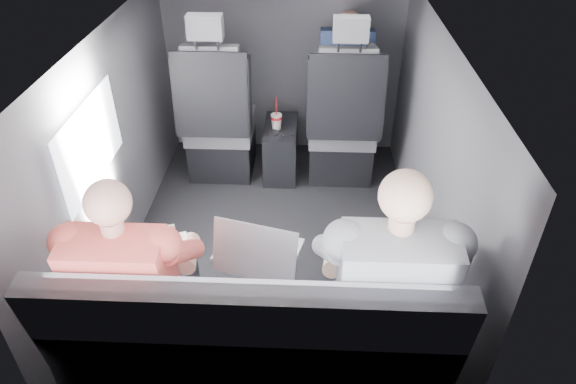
{
  "coord_description": "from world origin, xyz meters",
  "views": [
    {
      "loc": [
        0.2,
        -2.49,
        2.17
      ],
      "look_at": [
        0.1,
        -0.05,
        0.46
      ],
      "focal_mm": 32.0,
      "sensor_mm": 36.0,
      "label": 1
    }
  ],
  "objects_px": {
    "front_seat_left": "(219,127)",
    "laptop_silver": "(257,251)",
    "passenger_rear_right": "(385,285)",
    "laptop_white": "(145,259)",
    "rear_bench": "(256,351)",
    "laptop_black": "(368,253)",
    "passenger_front_right": "(345,71)",
    "front_seat_right": "(342,130)",
    "passenger_rear_left": "(139,282)",
    "soda_cup": "(276,121)",
    "center_console": "(281,149)"
  },
  "relations": [
    {
      "from": "laptop_black",
      "to": "laptop_silver",
      "type": "bearing_deg",
      "value": -178.66
    },
    {
      "from": "front_seat_right",
      "to": "laptop_silver",
      "type": "height_order",
      "value": "front_seat_right"
    },
    {
      "from": "laptop_silver",
      "to": "passenger_rear_right",
      "type": "relative_size",
      "value": 0.34
    },
    {
      "from": "soda_cup",
      "to": "center_console",
      "type": "bearing_deg",
      "value": 58.13
    },
    {
      "from": "front_seat_right",
      "to": "laptop_silver",
      "type": "bearing_deg",
      "value": -105.99
    },
    {
      "from": "rear_bench",
      "to": "laptop_black",
      "type": "distance_m",
      "value": 0.66
    },
    {
      "from": "passenger_rear_right",
      "to": "front_seat_left",
      "type": "bearing_deg",
      "value": 118.67
    },
    {
      "from": "front_seat_left",
      "to": "laptop_silver",
      "type": "height_order",
      "value": "front_seat_left"
    },
    {
      "from": "passenger_front_right",
      "to": "passenger_rear_right",
      "type": "bearing_deg",
      "value": -87.94
    },
    {
      "from": "laptop_white",
      "to": "laptop_black",
      "type": "distance_m",
      "value": 0.99
    },
    {
      "from": "rear_bench",
      "to": "laptop_black",
      "type": "relative_size",
      "value": 4.76
    },
    {
      "from": "front_seat_left",
      "to": "passenger_rear_left",
      "type": "bearing_deg",
      "value": -91.4
    },
    {
      "from": "laptop_black",
      "to": "passenger_front_right",
      "type": "xyz_separation_m",
      "value": [
        -0.02,
        1.86,
        0.11
      ]
    },
    {
      "from": "laptop_silver",
      "to": "passenger_rear_left",
      "type": "bearing_deg",
      "value": -157.82
    },
    {
      "from": "center_console",
      "to": "front_seat_left",
      "type": "bearing_deg",
      "value": -174.93
    },
    {
      "from": "rear_bench",
      "to": "laptop_black",
      "type": "xyz_separation_m",
      "value": [
        0.49,
        0.3,
        0.32
      ]
    },
    {
      "from": "passenger_rear_left",
      "to": "passenger_rear_right",
      "type": "relative_size",
      "value": 0.94
    },
    {
      "from": "front_seat_left",
      "to": "laptop_black",
      "type": "xyz_separation_m",
      "value": [
        0.94,
        -1.6,
        0.23
      ]
    },
    {
      "from": "front_seat_left",
      "to": "soda_cup",
      "type": "relative_size",
      "value": 5.13
    },
    {
      "from": "rear_bench",
      "to": "passenger_rear_left",
      "type": "bearing_deg",
      "value": 169.04
    },
    {
      "from": "front_seat_left",
      "to": "center_console",
      "type": "bearing_deg",
      "value": 5.07
    },
    {
      "from": "passenger_front_right",
      "to": "laptop_silver",
      "type": "bearing_deg",
      "value": -104.27
    },
    {
      "from": "front_seat_left",
      "to": "passenger_rear_right",
      "type": "bearing_deg",
      "value": -61.33
    },
    {
      "from": "laptop_white",
      "to": "soda_cup",
      "type": "bearing_deg",
      "value": 74.45
    },
    {
      "from": "laptop_black",
      "to": "passenger_rear_right",
      "type": "height_order",
      "value": "passenger_rear_right"
    },
    {
      "from": "laptop_black",
      "to": "soda_cup",
      "type": "bearing_deg",
      "value": 107.91
    },
    {
      "from": "soda_cup",
      "to": "front_seat_right",
      "type": "bearing_deg",
      "value": 0.56
    },
    {
      "from": "front_seat_left",
      "to": "center_console",
      "type": "relative_size",
      "value": 2.64
    },
    {
      "from": "front_seat_right",
      "to": "laptop_black",
      "type": "distance_m",
      "value": 1.61
    },
    {
      "from": "laptop_silver",
      "to": "passenger_rear_right",
      "type": "bearing_deg",
      "value": -19.82
    },
    {
      "from": "front_seat_left",
      "to": "laptop_white",
      "type": "bearing_deg",
      "value": -91.58
    },
    {
      "from": "center_console",
      "to": "laptop_black",
      "type": "relative_size",
      "value": 1.43
    },
    {
      "from": "center_console",
      "to": "passenger_rear_right",
      "type": "xyz_separation_m",
      "value": [
        0.54,
        -1.85,
        0.44
      ]
    },
    {
      "from": "passenger_rear_right",
      "to": "laptop_white",
      "type": "bearing_deg",
      "value": 173.47
    },
    {
      "from": "center_console",
      "to": "front_seat_right",
      "type": "bearing_deg",
      "value": -5.07
    },
    {
      "from": "laptop_black",
      "to": "passenger_rear_right",
      "type": "distance_m",
      "value": 0.22
    },
    {
      "from": "soda_cup",
      "to": "laptop_white",
      "type": "bearing_deg",
      "value": -105.55
    },
    {
      "from": "front_seat_left",
      "to": "passenger_front_right",
      "type": "height_order",
      "value": "front_seat_left"
    },
    {
      "from": "passenger_rear_right",
      "to": "passenger_front_right",
      "type": "distance_m",
      "value": 2.07
    },
    {
      "from": "laptop_white",
      "to": "laptop_silver",
      "type": "distance_m",
      "value": 0.49
    },
    {
      "from": "laptop_silver",
      "to": "rear_bench",
      "type": "bearing_deg",
      "value": -87.8
    },
    {
      "from": "rear_bench",
      "to": "laptop_white",
      "type": "height_order",
      "value": "rear_bench"
    },
    {
      "from": "front_seat_right",
      "to": "passenger_rear_right",
      "type": "bearing_deg",
      "value": -87.21
    },
    {
      "from": "laptop_white",
      "to": "front_seat_right",
      "type": "bearing_deg",
      "value": 60.73
    },
    {
      "from": "laptop_silver",
      "to": "laptop_black",
      "type": "xyz_separation_m",
      "value": [
        0.5,
        0.01,
        -0.01
      ]
    },
    {
      "from": "passenger_front_right",
      "to": "front_seat_right",
      "type": "bearing_deg",
      "value": -93.04
    },
    {
      "from": "rear_bench",
      "to": "passenger_rear_right",
      "type": "distance_m",
      "value": 0.64
    },
    {
      "from": "rear_bench",
      "to": "passenger_rear_right",
      "type": "height_order",
      "value": "passenger_rear_right"
    },
    {
      "from": "passenger_rear_left",
      "to": "front_seat_left",
      "type": "bearing_deg",
      "value": 88.6
    },
    {
      "from": "laptop_white",
      "to": "front_seat_left",
      "type": "bearing_deg",
      "value": 88.42
    }
  ]
}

